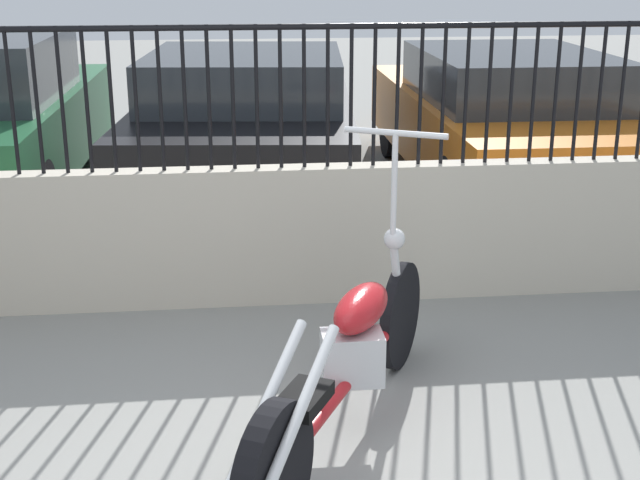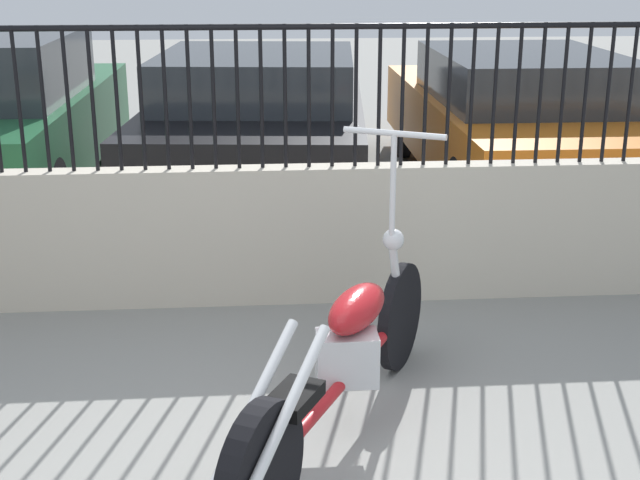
# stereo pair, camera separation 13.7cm
# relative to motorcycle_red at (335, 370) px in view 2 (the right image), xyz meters

# --- Properties ---
(low_wall) EXTENTS (8.16, 0.18, 0.88)m
(low_wall) POSITION_rel_motorcycle_red_xyz_m (-0.28, 1.83, 0.05)
(low_wall) COLOR beige
(low_wall) RESTS_ON ground_plane
(fence_railing) EXTENTS (8.16, 0.04, 0.87)m
(fence_railing) POSITION_rel_motorcycle_red_xyz_m (-0.28, 1.83, 1.03)
(fence_railing) COLOR black
(fence_railing) RESTS_ON low_wall
(motorcycle_red) EXTENTS (1.18, 2.10, 1.34)m
(motorcycle_red) POSITION_rel_motorcycle_red_xyz_m (0.00, 0.00, 0.00)
(motorcycle_red) COLOR black
(motorcycle_red) RESTS_ON ground_plane
(car_black) EXTENTS (2.24, 4.31, 1.31)m
(car_black) POSITION_rel_motorcycle_red_xyz_m (-0.27, 4.50, 0.28)
(car_black) COLOR black
(car_black) RESTS_ON ground_plane
(car_orange) EXTENTS (1.76, 4.59, 1.30)m
(car_orange) POSITION_rel_motorcycle_red_xyz_m (2.08, 4.41, 0.27)
(car_orange) COLOR black
(car_orange) RESTS_ON ground_plane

